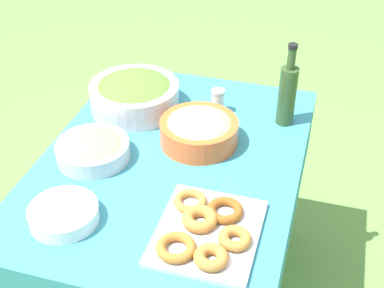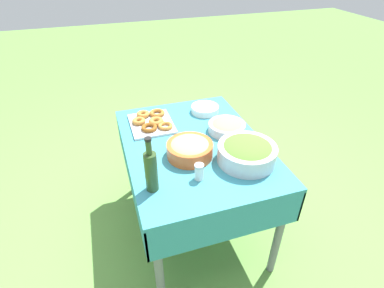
% 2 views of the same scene
% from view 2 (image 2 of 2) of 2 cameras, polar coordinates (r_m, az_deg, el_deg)
% --- Properties ---
extents(ground_plane, '(14.00, 14.00, 0.00)m').
position_cam_2_polar(ground_plane, '(2.43, 0.31, -14.95)').
color(ground_plane, '#609342').
extents(picnic_table, '(1.17, 0.87, 0.77)m').
position_cam_2_polar(picnic_table, '(1.97, 0.37, -2.50)').
color(picnic_table, teal).
rests_on(picnic_table, ground_plane).
extents(salad_bowl, '(0.34, 0.34, 0.13)m').
position_cam_2_polar(salad_bowl, '(1.75, 10.42, -1.48)').
color(salad_bowl, silver).
rests_on(salad_bowl, picnic_table).
extents(pasta_bowl, '(0.28, 0.28, 0.11)m').
position_cam_2_polar(pasta_bowl, '(1.77, -0.42, -0.83)').
color(pasta_bowl, '#E05B28').
rests_on(pasta_bowl, picnic_table).
extents(donut_platter, '(0.34, 0.30, 0.05)m').
position_cam_2_polar(donut_platter, '(2.12, -7.69, 4.21)').
color(donut_platter, silver).
rests_on(donut_platter, picnic_table).
extents(plate_stack, '(0.21, 0.21, 0.05)m').
position_cam_2_polar(plate_stack, '(2.26, 2.48, 6.67)').
color(plate_stack, white).
rests_on(plate_stack, picnic_table).
extents(olive_oil_bottle, '(0.07, 0.07, 0.32)m').
position_cam_2_polar(olive_oil_bottle, '(1.51, -7.83, -4.95)').
color(olive_oil_bottle, '#2D4723').
rests_on(olive_oil_bottle, picnic_table).
extents(bread_bowl, '(0.25, 0.25, 0.08)m').
position_cam_2_polar(bread_bowl, '(2.02, 6.66, 3.34)').
color(bread_bowl, silver).
rests_on(bread_bowl, picnic_table).
extents(salt_shaker, '(0.05, 0.05, 0.09)m').
position_cam_2_polar(salt_shaker, '(1.61, 1.37, -5.30)').
color(salt_shaker, white).
rests_on(salt_shaker, picnic_table).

